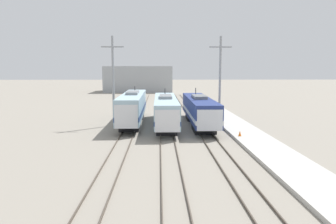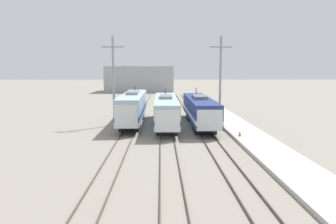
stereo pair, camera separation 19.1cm
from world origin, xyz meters
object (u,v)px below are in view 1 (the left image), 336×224
at_px(locomotive_far_left, 133,107).
at_px(catenary_tower_left, 113,79).
at_px(traffic_cone, 240,133).
at_px(locomotive_far_right, 199,110).
at_px(locomotive_center, 166,110).
at_px(catenary_tower_right, 220,79).

relative_size(locomotive_far_left, catenary_tower_left, 1.63).
xyz_separation_m(catenary_tower_left, traffic_cone, (14.56, -8.79, -5.52)).
relative_size(locomotive_far_right, catenary_tower_left, 1.62).
height_order(catenary_tower_left, traffic_cone, catenary_tower_left).
distance_m(locomotive_far_left, traffic_cone, 16.01).
relative_size(locomotive_far_left, traffic_cone, 33.64).
xyz_separation_m(locomotive_center, traffic_cone, (7.75, -8.05, -1.49)).
bearing_deg(traffic_cone, catenary_tower_right, 93.95).
height_order(locomotive_far_right, catenary_tower_right, catenary_tower_right).
bearing_deg(catenary_tower_left, locomotive_center, -6.23).
distance_m(catenary_tower_left, catenary_tower_right, 13.95).
distance_m(locomotive_far_left, locomotive_center, 4.96).
height_order(locomotive_center, catenary_tower_left, catenary_tower_left).
height_order(locomotive_far_left, catenary_tower_right, catenary_tower_right).
bearing_deg(locomotive_far_left, catenary_tower_left, -148.79).
bearing_deg(locomotive_far_right, locomotive_center, -174.49).
relative_size(locomotive_center, locomotive_far_right, 1.00).
bearing_deg(catenary_tower_left, locomotive_far_left, 31.21).
xyz_separation_m(locomotive_far_right, catenary_tower_left, (-11.27, 0.31, 4.07)).
distance_m(locomotive_center, catenary_tower_right, 8.24).
bearing_deg(locomotive_far_right, locomotive_far_left, 169.00).
bearing_deg(locomotive_center, catenary_tower_right, 5.94).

